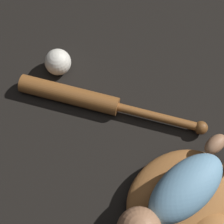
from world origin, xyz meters
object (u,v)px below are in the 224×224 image
at_px(baseball_glove, 184,203).
at_px(baseball_bat, 88,99).
at_px(baby_figure, 176,198).
at_px(baseball, 58,62).

bearing_deg(baseball_glove, baseball_bat, -77.88).
xyz_separation_m(baseball_glove, baby_figure, (0.03, -0.01, 0.09)).
xyz_separation_m(baby_figure, baseball, (0.07, -0.52, -0.09)).
relative_size(baby_figure, baseball_bat, 0.89).
bearing_deg(baseball_bat, baseball, -80.28).
bearing_deg(baseball, baby_figure, 97.95).
xyz_separation_m(baseball_glove, baseball_bat, (0.08, -0.38, -0.01)).
height_order(baseball_glove, baby_figure, baby_figure).
relative_size(baby_figure, baseball, 4.74).
distance_m(baseball_glove, baseball, 0.54).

